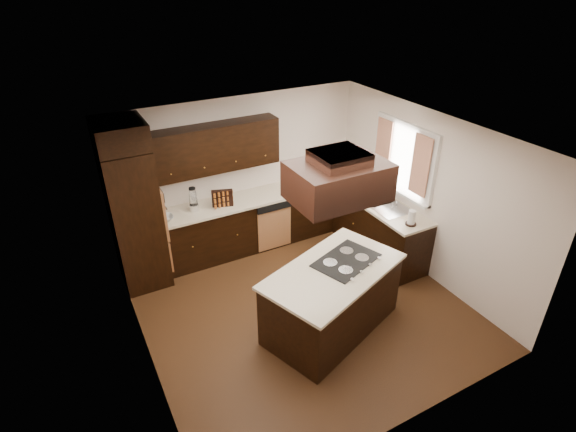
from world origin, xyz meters
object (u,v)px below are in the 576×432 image
(oven_column, at_px, (136,219))
(range_hood, at_px, (338,181))
(spice_rack, at_px, (222,198))
(island, at_px, (332,300))

(oven_column, relative_size, range_hood, 2.02)
(range_hood, distance_m, spice_rack, 2.59)
(oven_column, bearing_deg, spice_rack, 1.03)
(range_hood, relative_size, spice_rack, 3.24)
(range_hood, bearing_deg, island, 43.08)
(spice_rack, bearing_deg, island, -56.09)
(island, xyz_separation_m, range_hood, (-0.05, -0.04, 1.72))
(oven_column, distance_m, spice_rack, 1.33)
(oven_column, height_order, spice_rack, oven_column)
(island, bearing_deg, oven_column, 111.08)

